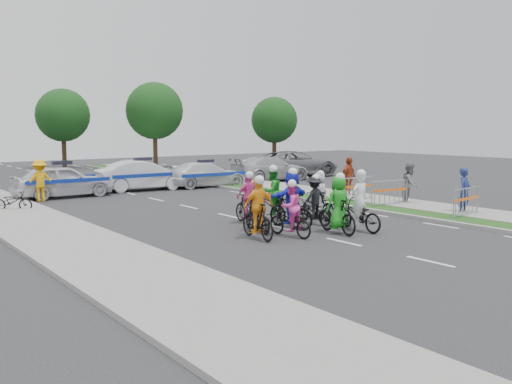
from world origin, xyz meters
TOP-DOWN VIEW (x-y plane):
  - ground at (0.00, 0.00)m, footprint 90.00×90.00m
  - curb_right at (5.10, 5.00)m, footprint 0.20×60.00m
  - grass_strip at (5.80, 5.00)m, footprint 1.20×60.00m
  - sidewalk_right at (7.60, 5.00)m, footprint 2.40×60.00m
  - sidewalk_left at (-6.50, 5.00)m, footprint 3.00×60.00m
  - rider_0 at (1.67, 1.01)m, footprint 0.76×1.98m
  - rider_1 at (0.80, 1.06)m, footprint 0.87×1.88m
  - rider_2 at (-0.73, 1.56)m, footprint 0.79×1.78m
  - rider_3 at (-1.73, 1.85)m, footprint 1.01×1.88m
  - rider_4 at (1.37, 2.80)m, footprint 0.96×1.70m
  - rider_5 at (0.23, 2.65)m, footprint 1.65×1.96m
  - rider_6 at (-1.03, 2.82)m, footprint 0.88×1.77m
  - rider_7 at (2.21, 3.46)m, footprint 0.75×1.69m
  - rider_8 at (0.81, 4.43)m, footprint 0.94×2.02m
  - rider_9 at (-0.39, 4.19)m, footprint 0.95×1.78m
  - police_car_0 at (-3.16, 15.36)m, footprint 4.60×1.92m
  - police_car_1 at (1.21, 15.86)m, footprint 4.90×2.19m
  - police_car_2 at (4.73, 15.34)m, footprint 4.86×2.35m
  - civilian_sedan at (9.72, 15.96)m, footprint 5.25×2.33m
  - civilian_suv at (12.94, 17.45)m, footprint 6.42×3.51m
  - spectator_0 at (7.37, 0.95)m, footprint 0.73×0.56m
  - spectator_1 at (7.93, 3.94)m, footprint 1.06×0.96m
  - spectator_2 at (7.69, 7.32)m, footprint 1.19×0.70m
  - marshal_hiviz at (-4.45, 14.49)m, footprint 1.22×0.70m
  - barrier_0 at (6.70, 0.42)m, footprint 2.05×0.76m
  - barrier_1 at (6.70, 4.00)m, footprint 2.05×0.75m
  - barrier_2 at (6.70, 5.83)m, footprint 2.00×0.50m
  - cone_0 at (4.70, 9.43)m, footprint 0.40×0.40m
  - cone_1 at (5.90, 12.47)m, footprint 0.40×0.40m
  - parked_bike at (-6.24, 11.99)m, footprint 1.59×1.25m
  - tree_1 at (9.00, 30.00)m, footprint 4.55×4.55m
  - tree_2 at (18.00, 26.00)m, footprint 3.85×3.85m
  - tree_4 at (3.00, 34.00)m, footprint 4.20×4.20m

SIDE VIEW (x-z plane):
  - ground at x=0.00m, z-range 0.00..0.00m
  - grass_strip at x=5.80m, z-range 0.00..0.11m
  - curb_right at x=5.10m, z-range 0.00..0.12m
  - sidewalk_right at x=7.60m, z-range 0.00..0.13m
  - sidewalk_left at x=-6.50m, z-range 0.00..0.13m
  - cone_0 at x=4.70m, z-range -0.01..0.69m
  - cone_1 at x=5.90m, z-range -0.01..0.69m
  - parked_bike at x=-6.24m, z-range 0.00..0.81m
  - barrier_0 at x=6.70m, z-range 0.00..1.12m
  - barrier_1 at x=6.70m, z-range 0.00..1.12m
  - barrier_2 at x=6.70m, z-range 0.00..1.12m
  - rider_6 at x=-1.03m, z-range -0.29..1.43m
  - rider_0 at x=1.67m, z-range -0.34..1.65m
  - rider_2 at x=-0.73m, z-range -0.22..1.54m
  - rider_4 at x=1.37m, z-range -0.19..1.54m
  - police_car_2 at x=4.73m, z-range 0.00..1.36m
  - rider_7 at x=2.21m, z-range -0.19..1.58m
  - rider_9 at x=-0.39m, z-range -0.21..1.62m
  - rider_8 at x=0.81m, z-range -0.26..1.72m
  - rider_3 at x=-1.73m, z-range -0.22..1.70m
  - rider_1 at x=0.80m, z-range -0.22..1.71m
  - civilian_sedan at x=9.72m, z-range 0.00..1.50m
  - police_car_0 at x=-3.16m, z-range 0.00..1.56m
  - police_car_1 at x=1.21m, z-range 0.00..1.56m
  - rider_5 at x=0.23m, z-range -0.17..1.84m
  - civilian_suv at x=12.94m, z-range 0.00..1.70m
  - spectator_1 at x=7.93m, z-range 0.00..1.79m
  - spectator_0 at x=7.37m, z-range 0.00..1.80m
  - marshal_hiviz at x=-4.45m, z-range 0.00..1.88m
  - spectator_2 at x=7.69m, z-range 0.00..1.91m
  - tree_2 at x=18.00m, z-range 0.95..6.72m
  - tree_4 at x=3.00m, z-range 1.04..7.34m
  - tree_1 at x=9.00m, z-range 1.12..7.95m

